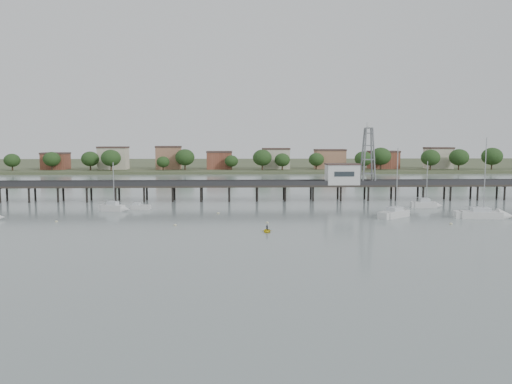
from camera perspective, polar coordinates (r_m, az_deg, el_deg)
ground_plane at (r=66.17m, az=-0.77°, el=-7.15°), size 500.00×500.00×0.00m
pier at (r=124.96m, az=-1.49°, el=0.74°), size 150.00×5.00×5.50m
pier_building at (r=127.55m, az=9.82°, el=2.05°), size 8.40×5.40×5.30m
lattice_tower at (r=128.86m, az=12.69°, el=4.01°), size 3.20×3.20×15.50m
sailboat_e at (r=118.71m, az=19.13°, el=-1.38°), size 6.63×2.38×10.92m
sailboat_b at (r=110.63m, az=-15.65°, el=-1.77°), size 6.74×3.95×10.88m
sailboat_d at (r=106.96m, az=25.20°, el=-2.38°), size 10.47×4.49×16.56m
sailboat_c at (r=102.88m, az=16.03°, el=-2.35°), size 8.45×7.37×14.37m
white_tender at (r=112.11m, az=-13.08°, el=-1.69°), size 4.38×2.46×1.61m
yellow_dinghy at (r=82.39m, az=1.26°, el=-4.57°), size 1.88×0.66×2.58m
dinghy_occupant at (r=82.39m, az=1.26°, el=-4.57°), size 0.49×1.04×0.24m
mooring_buoys at (r=95.58m, az=0.85°, el=-3.08°), size 72.45×20.11×0.39m
far_shore at (r=304.36m, az=-1.88°, el=3.19°), size 500.00×170.00×10.40m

